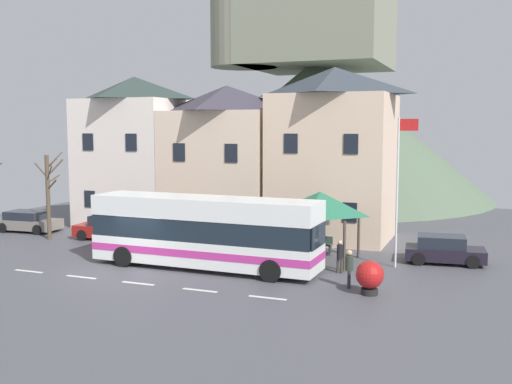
# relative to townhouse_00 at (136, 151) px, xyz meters

# --- Properties ---
(ground_plane) EXTENTS (40.00, 60.00, 0.07)m
(ground_plane) POSITION_rel_townhouse_00_xyz_m (7.21, -12.00, -5.12)
(ground_plane) COLOR #4D4D55
(townhouse_00) EXTENTS (6.59, 6.06, 10.19)m
(townhouse_00) POSITION_rel_townhouse_00_xyz_m (0.00, 0.00, 0.00)
(townhouse_00) COLOR silver
(townhouse_00) RESTS_ON ground_plane
(townhouse_01) EXTENTS (6.95, 6.51, 9.44)m
(townhouse_01) POSITION_rel_townhouse_00_xyz_m (6.80, 0.23, -0.38)
(townhouse_01) COLOR beige
(townhouse_01) RESTS_ON ground_plane
(townhouse_02) EXTENTS (6.88, 6.20, 10.33)m
(townhouse_02) POSITION_rel_townhouse_00_xyz_m (13.96, 0.07, 0.07)
(townhouse_02) COLOR beige
(townhouse_02) RESTS_ON ground_plane
(hilltop_castle) EXTENTS (32.75, 32.75, 23.37)m
(hilltop_castle) POSITION_rel_townhouse_00_xyz_m (7.10, 20.56, 2.70)
(hilltop_castle) COLOR #546650
(hilltop_castle) RESTS_ON ground_plane
(transit_bus) EXTENTS (11.35, 2.73, 3.43)m
(transit_bus) POSITION_rel_townhouse_00_xyz_m (10.19, -9.96, -3.36)
(transit_bus) COLOR white
(transit_bus) RESTS_ON ground_plane
(bus_shelter) EXTENTS (3.60, 3.60, 3.55)m
(bus_shelter) POSITION_rel_townhouse_00_xyz_m (14.91, -6.48, -2.14)
(bus_shelter) COLOR #473D33
(bus_shelter) RESTS_ON ground_plane
(parked_car_00) EXTENTS (3.98, 2.22, 1.38)m
(parked_car_00) POSITION_rel_townhouse_00_xyz_m (20.79, -4.61, -4.42)
(parked_car_00) COLOR black
(parked_car_00) RESTS_ON ground_plane
(parked_car_01) EXTENTS (4.27, 2.17, 1.45)m
(parked_car_01) POSITION_rel_townhouse_00_xyz_m (1.56, -5.32, -4.39)
(parked_car_01) COLOR maroon
(parked_car_01) RESTS_ON ground_plane
(parked_car_02) EXTENTS (4.11, 2.27, 1.33)m
(parked_car_02) POSITION_rel_townhouse_00_xyz_m (-5.07, -4.96, -4.44)
(parked_car_02) COLOR slate
(parked_car_02) RESTS_ON ground_plane
(pedestrian_00) EXTENTS (0.32, 0.30, 1.66)m
(pedestrian_00) POSITION_rel_townhouse_00_xyz_m (13.75, -7.82, -4.15)
(pedestrian_00) COLOR #38332D
(pedestrian_00) RESTS_ON ground_plane
(pedestrian_01) EXTENTS (0.34, 0.34, 1.62)m
(pedestrian_01) POSITION_rel_townhouse_00_xyz_m (17.40, -10.86, -4.13)
(pedestrian_01) COLOR #2D2D38
(pedestrian_01) RESTS_ON ground_plane
(pedestrian_02) EXTENTS (0.30, 0.28, 1.54)m
(pedestrian_02) POSITION_rel_townhouse_00_xyz_m (16.43, -8.48, -4.22)
(pedestrian_02) COLOR #38332D
(pedestrian_02) RESTS_ON ground_plane
(public_bench) EXTENTS (1.78, 0.48, 0.87)m
(public_bench) POSITION_rel_townhouse_00_xyz_m (14.14, -4.35, -4.62)
(public_bench) COLOR #33473D
(public_bench) RESTS_ON ground_plane
(flagpole) EXTENTS (0.95, 0.10, 7.22)m
(flagpole) POSITION_rel_townhouse_00_xyz_m (18.76, -6.39, -0.92)
(flagpole) COLOR silver
(flagpole) RESTS_ON ground_plane
(harbour_buoy) EXTENTS (1.14, 1.14, 1.39)m
(harbour_buoy) POSITION_rel_townhouse_00_xyz_m (18.39, -11.55, -4.32)
(harbour_buoy) COLOR black
(harbour_buoy) RESTS_ON ground_plane
(bare_tree_00) EXTENTS (1.57, 1.58, 5.28)m
(bare_tree_00) POSITION_rel_townhouse_00_xyz_m (-1.83, -6.71, -2.29)
(bare_tree_00) COLOR brown
(bare_tree_00) RESTS_ON ground_plane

